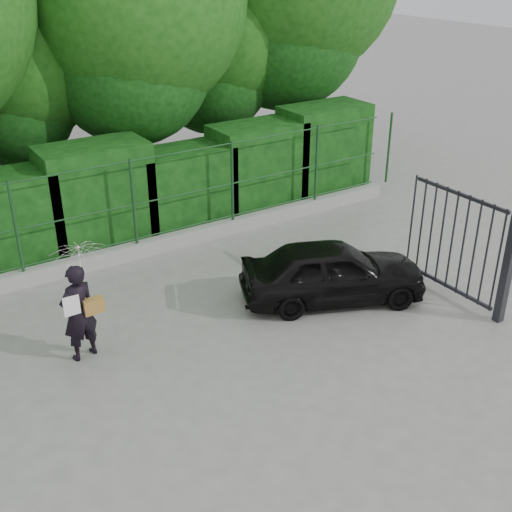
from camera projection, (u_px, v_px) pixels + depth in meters
ground at (233, 372)px, 9.73m from camera, size 80.00×80.00×0.00m
kerb at (119, 254)px, 13.05m from camera, size 14.00×0.25×0.30m
fence at (125, 204)px, 12.70m from camera, size 14.13×0.06×1.80m
hedge at (105, 198)px, 13.51m from camera, size 14.20×1.20×2.25m
trees at (93, 5)px, 14.08m from camera, size 17.10×6.15×8.08m
gate at (486, 248)px, 10.89m from camera, size 0.22×2.33×2.36m
woman at (81, 285)px, 9.64m from camera, size 0.91×0.89×1.89m
car at (333, 271)px, 11.49m from camera, size 3.56×2.51×1.13m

